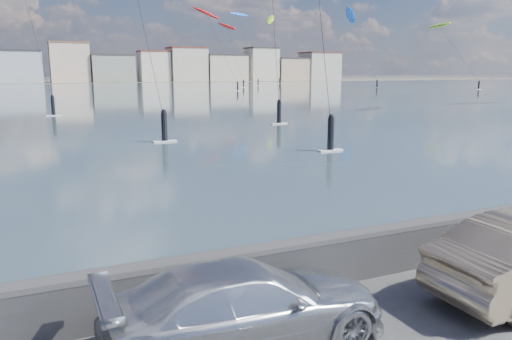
% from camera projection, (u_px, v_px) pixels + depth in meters
% --- Properties ---
extents(bay_water, '(500.00, 177.00, 0.00)m').
position_uv_depth(bay_water, '(48.00, 95.00, 88.65)').
color(bay_water, '#39515E').
rests_on(bay_water, ground).
extents(far_shore_strip, '(500.00, 60.00, 0.00)m').
position_uv_depth(far_shore_strip, '(37.00, 82.00, 185.56)').
color(far_shore_strip, '#4C473D').
rests_on(far_shore_strip, ground).
extents(seawall, '(400.00, 0.36, 1.08)m').
position_uv_depth(seawall, '(236.00, 273.00, 9.22)').
color(seawall, '#28282B').
rests_on(seawall, ground).
extents(far_buildings, '(240.79, 13.26, 14.60)m').
position_uv_depth(far_buildings, '(40.00, 65.00, 172.41)').
color(far_buildings, '#CCB293').
rests_on(far_buildings, ground).
extents(car_silver, '(4.58, 1.88, 1.33)m').
position_uv_depth(car_silver, '(247.00, 304.00, 7.78)').
color(car_silver, silver).
rests_on(car_silver, ground).
extents(kitesurfer_1, '(8.08, 10.85, 20.33)m').
position_uv_depth(kitesurfer_1, '(351.00, 17.00, 128.56)').
color(kitesurfer_1, blue).
rests_on(kitesurfer_1, ground).
extents(kitesurfer_4, '(8.88, 15.23, 21.39)m').
position_uv_depth(kitesurfer_4, '(239.00, 15.00, 147.34)').
color(kitesurfer_4, blue).
rests_on(kitesurfer_4, ground).
extents(kitesurfer_5, '(4.40, 16.05, 15.82)m').
position_uv_depth(kitesurfer_5, '(440.00, 27.00, 120.65)').
color(kitesurfer_5, '#8CD826').
rests_on(kitesurfer_5, ground).
extents(kitesurfer_7, '(6.70, 11.64, 23.28)m').
position_uv_depth(kitesurfer_7, '(270.00, 21.00, 166.32)').
color(kitesurfer_7, '#8CD826').
rests_on(kitesurfer_7, ground).
extents(kitesurfer_12, '(4.22, 15.47, 17.53)m').
position_uv_depth(kitesurfer_12, '(227.00, 27.00, 132.14)').
color(kitesurfer_12, red).
rests_on(kitesurfer_12, ground).
extents(kitesurfer_16, '(6.47, 19.01, 19.30)m').
position_uv_depth(kitesurfer_16, '(207.00, 14.00, 115.35)').
color(kitesurfer_16, red).
rests_on(kitesurfer_16, ground).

